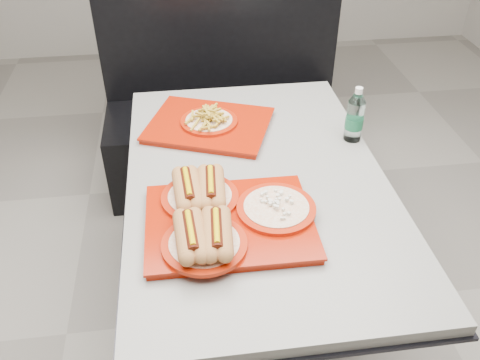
{
  "coord_description": "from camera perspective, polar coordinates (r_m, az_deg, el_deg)",
  "views": [
    {
      "loc": [
        -0.25,
        -1.41,
        1.81
      ],
      "look_at": [
        -0.08,
        -0.12,
        0.83
      ],
      "focal_mm": 38.0,
      "sensor_mm": 36.0,
      "label": 1
    }
  ],
  "objects": [
    {
      "name": "booth_bench",
      "position": [
        2.88,
        -1.77,
        7.65
      ],
      "size": [
        1.3,
        0.57,
        1.35
      ],
      "color": "black",
      "rests_on": "ground"
    },
    {
      "name": "diner_table",
      "position": [
        1.88,
        1.78,
        -3.64
      ],
      "size": [
        0.92,
        1.42,
        0.75
      ],
      "color": "black",
      "rests_on": "ground"
    },
    {
      "name": "ground",
      "position": [
        2.31,
        1.5,
        -14.75
      ],
      "size": [
        6.0,
        6.0,
        0.0
      ],
      "primitive_type": "plane",
      "color": "gray",
      "rests_on": "ground"
    },
    {
      "name": "tray_near",
      "position": [
        1.55,
        -2.01,
        -4.08
      ],
      "size": [
        0.53,
        0.47,
        0.11
      ],
      "rotation": [
        0.0,
        0.0,
        -0.01
      ],
      "color": "#981704",
      "rests_on": "diner_table"
    },
    {
      "name": "water_bottle",
      "position": [
        1.98,
        12.77,
        6.86
      ],
      "size": [
        0.07,
        0.07,
        0.22
      ],
      "rotation": [
        0.0,
        0.0,
        -0.05
      ],
      "color": "silver",
      "rests_on": "diner_table"
    },
    {
      "name": "tray_far",
      "position": [
        2.04,
        -3.49,
        6.46
      ],
      "size": [
        0.57,
        0.51,
        0.09
      ],
      "rotation": [
        0.0,
        0.0,
        -0.37
      ],
      "color": "#981704",
      "rests_on": "diner_table"
    }
  ]
}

